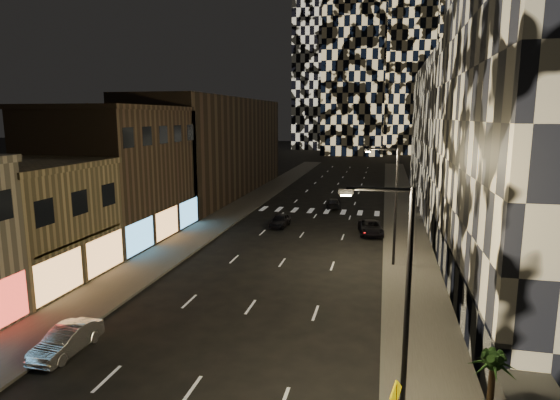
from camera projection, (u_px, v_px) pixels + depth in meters
The scene contains 16 objects.
sidewalk_left at pixel (241, 207), 59.42m from camera, with size 4.00×120.00×0.15m, color #47443F.
sidewalk_right at pixel (403, 214), 55.12m from camera, with size 4.00×120.00×0.15m, color #47443F.
curb_left at pixel (257, 208), 58.97m from camera, with size 0.20×120.00×0.15m, color #4C4C47.
curb_right at pixel (385, 213), 55.57m from camera, with size 0.20×120.00×0.15m, color #4C4C47.
retail_tan at pixel (18, 225), 32.39m from camera, with size 10.00×10.00×8.00m, color #897752.
retail_brown at pixel (116, 175), 44.04m from camera, with size 10.00×15.00×12.00m, color #453527.
retail_filler_left at pixel (215, 147), 69.31m from camera, with size 10.00×40.00×14.00m, color #453527.
midrise_base at pixel (455, 274), 29.88m from camera, with size 0.60×25.00×3.00m, color #383838.
midrise_filler_right at pixel (487, 136), 58.11m from camera, with size 16.00×40.00×18.00m, color #232326.
streetlight_near at pixel (400, 296), 16.12m from camera, with size 2.55×0.25×9.00m.
streetlight_far at pixel (393, 198), 35.33m from camera, with size 2.55×0.25×9.00m.
car_silver_parked at pixel (67, 340), 22.83m from camera, with size 1.41×4.06×1.34m, color #A5A5AA.
car_dark_midlane at pixel (280, 220), 48.99m from camera, with size 1.61×4.00×1.36m, color black.
car_dark_oncoming at pixel (333, 203), 59.04m from camera, with size 1.70×4.17×1.21m, color black.
car_dark_rightlane at pixel (371, 228), 45.83m from camera, with size 2.21×4.80×1.33m, color black.
palm_tree at pixel (493, 368), 15.85m from camera, with size 1.79×1.76×3.50m.
Camera 1 is at (7.64, -5.82, 11.46)m, focal length 30.00 mm.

